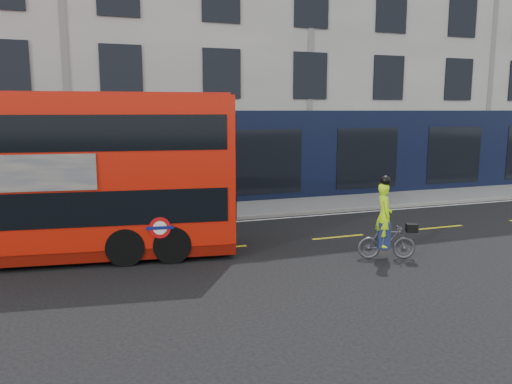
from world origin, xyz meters
name	(u,v)px	position (x,y,z in m)	size (l,w,h in m)	color
ground	(72,280)	(0.00, 0.00, 0.00)	(120.00, 120.00, 0.00)	black
pavement	(74,221)	(0.00, 6.50, 0.06)	(60.00, 3.00, 0.12)	gray
kerb	(74,230)	(0.00, 5.00, 0.07)	(60.00, 0.12, 0.13)	gray
building_terrace	(65,33)	(0.00, 12.94, 7.49)	(50.00, 10.07, 15.00)	#B8B5AD
road_edge_line	(74,234)	(0.00, 4.70, 0.00)	(58.00, 0.10, 0.01)	silver
lane_dashes	(72,262)	(0.00, 1.50, 0.00)	(58.00, 0.12, 0.01)	yellow
bus	(25,176)	(-1.06, 2.19, 2.29)	(11.30, 3.99, 4.47)	red
cyclist	(386,231)	(8.05, -1.02, 0.79)	(1.62, 0.95, 2.30)	#4A4C50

